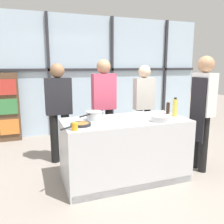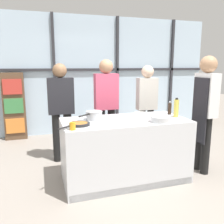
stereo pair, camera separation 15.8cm
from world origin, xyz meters
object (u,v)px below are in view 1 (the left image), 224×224
at_px(spectator_center_left, 104,102).
at_px(white_plate, 140,113).
at_px(mixing_bowl, 161,118).
at_px(oil_bottle, 175,107).
at_px(chef, 203,105).
at_px(frying_pan, 80,124).
at_px(spectator_far_left, 59,107).
at_px(juice_glass_near, 75,127).
at_px(spectator_center_right, 144,102).
at_px(saucepan, 94,115).
at_px(pepper_grinder, 168,108).

relative_size(spectator_center_left, white_plate, 7.07).
xyz_separation_m(mixing_bowl, oil_bottle, (0.37, 0.22, 0.09)).
bearing_deg(chef, frying_pan, 90.27).
bearing_deg(spectator_far_left, juice_glass_near, 90.53).
bearing_deg(chef, spectator_center_right, 21.77).
relative_size(spectator_center_right, oil_bottle, 5.79).
relative_size(spectator_far_left, spectator_center_right, 1.02).
distance_m(spectator_center_right, saucepan, 1.48).
relative_size(white_plate, mixing_bowl, 0.92).
distance_m(oil_bottle, juice_glass_near, 1.59).
distance_m(frying_pan, pepper_grinder, 1.49).
bearing_deg(spectator_center_left, oil_bottle, 127.32).
relative_size(spectator_center_left, mixing_bowl, 6.51).
xyz_separation_m(oil_bottle, juice_glass_near, (-1.56, -0.27, -0.09)).
bearing_deg(mixing_bowl, white_plate, 92.19).
bearing_deg(white_plate, saucepan, -167.14).
distance_m(white_plate, oil_bottle, 0.55).
distance_m(mixing_bowl, oil_bottle, 0.44).
xyz_separation_m(spectator_far_left, juice_glass_near, (0.01, -1.29, -0.02)).
distance_m(white_plate, pepper_grinder, 0.45).
bearing_deg(oil_bottle, spectator_far_left, 146.94).
height_order(chef, oil_bottle, chef).
distance_m(spectator_center_left, saucepan, 0.95).
xyz_separation_m(spectator_far_left, mixing_bowl, (1.20, -1.24, -0.02)).
relative_size(spectator_far_left, oil_bottle, 5.90).
xyz_separation_m(chef, white_plate, (-0.84, 0.43, -0.15)).
height_order(spectator_center_left, spectator_center_right, spectator_center_left).
bearing_deg(mixing_bowl, spectator_far_left, 134.05).
xyz_separation_m(spectator_far_left, pepper_grinder, (1.58, -0.83, 0.03)).
height_order(white_plate, juice_glass_near, juice_glass_near).
height_order(chef, saucepan, chef).
distance_m(spectator_far_left, pepper_grinder, 1.79).
height_order(spectator_far_left, pepper_grinder, spectator_far_left).
bearing_deg(white_plate, chef, -26.90).
height_order(oil_bottle, pepper_grinder, oil_bottle).
relative_size(chef, saucepan, 4.83).
bearing_deg(mixing_bowl, chef, 10.31).
distance_m(spectator_center_right, juice_glass_near, 2.04).
bearing_deg(spectator_center_left, white_plate, 120.15).
distance_m(spectator_center_left, mixing_bowl, 1.31).
bearing_deg(spectator_center_right, frying_pan, 36.89).
height_order(spectator_center_left, white_plate, spectator_center_left).
distance_m(chef, oil_bottle, 0.45).
relative_size(chef, frying_pan, 4.30).
height_order(mixing_bowl, oil_bottle, oil_bottle).
bearing_deg(juice_glass_near, mixing_bowl, 2.42).
height_order(spectator_center_right, juice_glass_near, spectator_center_right).
height_order(saucepan, pepper_grinder, pepper_grinder).
xyz_separation_m(spectator_center_left, mixing_bowl, (0.41, -1.24, -0.08)).
height_order(spectator_far_left, frying_pan, spectator_far_left).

